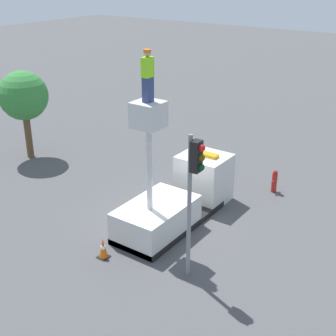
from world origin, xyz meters
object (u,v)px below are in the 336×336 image
fire_hydrant (274,181)px  traffic_cone_rear (103,249)px  worker (148,76)px  traffic_light_pole (194,180)px  tree_left_bg (23,96)px  bucket_truck (178,198)px

fire_hydrant → traffic_cone_rear: size_ratio=1.40×
worker → traffic_light_pole: bearing=-113.2°
traffic_light_pole → traffic_cone_rear: (-0.89, 3.16, -3.20)m
worker → tree_left_bg: (2.81, 10.33, -2.90)m
bucket_truck → tree_left_bg: bearing=84.8°
worker → fire_hydrant: 8.91m
fire_hydrant → tree_left_bg: (-3.64, 12.56, 2.83)m
traffic_light_pole → tree_left_bg: size_ratio=1.07×
bucket_truck → traffic_light_pole: 4.71m
traffic_cone_rear → tree_left_bg: bearing=63.7°
worker → fire_hydrant: size_ratio=1.60×
fire_hydrant → tree_left_bg: 13.38m
worker → traffic_cone_rear: bearing=163.3°
bucket_truck → tree_left_bg: bucket_truck is taller
bucket_truck → fire_hydrant: (4.58, -2.23, -0.42)m
traffic_light_pole → traffic_cone_rear: traffic_light_pole is taller
bucket_truck → traffic_cone_rear: bearing=171.2°
traffic_light_pole → bucket_truck: bearing=40.9°
traffic_cone_rear → tree_left_bg: tree_left_bg is taller
tree_left_bg → bucket_truck: bearing=-95.2°
bucket_truck → traffic_cone_rear: size_ratio=7.82×
worker → traffic_cone_rear: size_ratio=2.25×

